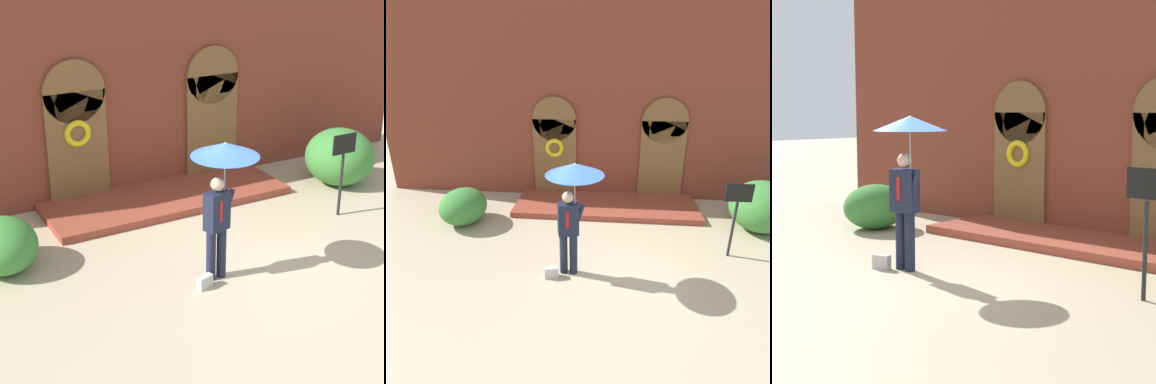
# 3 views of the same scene
# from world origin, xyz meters

# --- Properties ---
(ground_plane) EXTENTS (80.00, 80.00, 0.00)m
(ground_plane) POSITION_xyz_m (0.00, 0.00, 0.00)
(ground_plane) COLOR tan
(building_facade) EXTENTS (14.00, 2.30, 5.60)m
(building_facade) POSITION_xyz_m (-0.00, 4.15, 2.68)
(building_facade) COLOR brown
(building_facade) RESTS_ON ground
(person_with_umbrella) EXTENTS (1.10, 1.10, 2.36)m
(person_with_umbrella) POSITION_xyz_m (-0.60, -0.18, 1.91)
(person_with_umbrella) COLOR #191E33
(person_with_umbrella) RESTS_ON ground
(handbag) EXTENTS (0.30, 0.19, 0.22)m
(handbag) POSITION_xyz_m (-1.02, -0.38, 0.11)
(handbag) COLOR #B7B7B2
(handbag) RESTS_ON ground
(sign_post) EXTENTS (0.56, 0.06, 1.72)m
(sign_post) POSITION_xyz_m (2.77, 0.78, 1.16)
(sign_post) COLOR black
(sign_post) RESTS_ON ground
(shrub_left) EXTENTS (1.19, 1.39, 0.92)m
(shrub_left) POSITION_xyz_m (-3.73, 1.80, 0.46)
(shrub_left) COLOR #387A33
(shrub_left) RESTS_ON ground
(shrub_right) EXTENTS (1.55, 1.56, 1.29)m
(shrub_right) POSITION_xyz_m (3.91, 2.12, 0.64)
(shrub_right) COLOR #387A33
(shrub_right) RESTS_ON ground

